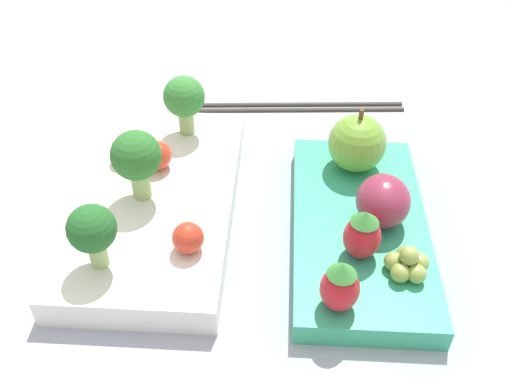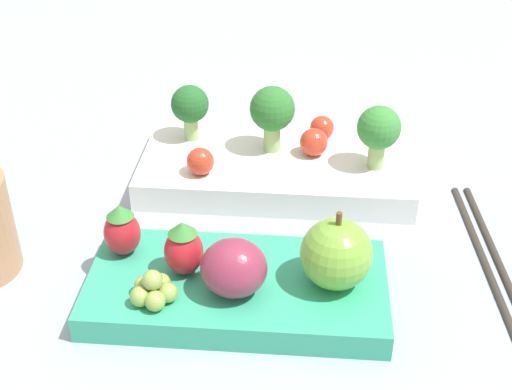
{
  "view_description": "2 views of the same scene",
  "coord_description": "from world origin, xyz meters",
  "px_view_note": "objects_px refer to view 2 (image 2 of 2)",
  "views": [
    {
      "loc": [
        -0.31,
        -0.02,
        0.31
      ],
      "look_at": [
        0.01,
        0.01,
        0.03
      ],
      "focal_mm": 40.0,
      "sensor_mm": 36.0,
      "label": 1
    },
    {
      "loc": [
        0.05,
        -0.44,
        0.32
      ],
      "look_at": [
        0.01,
        0.01,
        0.03
      ],
      "focal_mm": 50.0,
      "sensor_mm": 36.0,
      "label": 2
    }
  ],
  "objects_px": {
    "bento_box_savoury": "(276,167)",
    "bento_box_fruit": "(230,288)",
    "grape_cluster": "(153,290)",
    "cherry_tomato_0": "(314,142)",
    "broccoli_floret_2": "(272,111)",
    "broccoli_floret_0": "(379,130)",
    "cherry_tomato_2": "(322,128)",
    "apple": "(336,254)",
    "broccoli_floret_1": "(190,106)",
    "plum": "(229,268)",
    "strawberry_1": "(122,230)",
    "strawberry_0": "(184,248)",
    "cherry_tomato_1": "(200,161)",
    "chopsticks_pair": "(495,267)"
  },
  "relations": [
    {
      "from": "plum",
      "to": "grape_cluster",
      "type": "xyz_separation_m",
      "value": [
        -0.05,
        -0.01,
        -0.01
      ]
    },
    {
      "from": "broccoli_floret_0",
      "to": "bento_box_savoury",
      "type": "bearing_deg",
      "value": 172.02
    },
    {
      "from": "chopsticks_pair",
      "to": "apple",
      "type": "bearing_deg",
      "value": -157.71
    },
    {
      "from": "grape_cluster",
      "to": "chopsticks_pair",
      "type": "bearing_deg",
      "value": 18.22
    },
    {
      "from": "cherry_tomato_2",
      "to": "strawberry_0",
      "type": "bearing_deg",
      "value": -115.04
    },
    {
      "from": "bento_box_savoury",
      "to": "grape_cluster",
      "type": "relative_size",
      "value": 7.44
    },
    {
      "from": "grape_cluster",
      "to": "cherry_tomato_0",
      "type": "bearing_deg",
      "value": 63.18
    },
    {
      "from": "broccoli_floret_2",
      "to": "chopsticks_pair",
      "type": "xyz_separation_m",
      "value": [
        0.17,
        -0.12,
        -0.06
      ]
    },
    {
      "from": "plum",
      "to": "bento_box_savoury",
      "type": "bearing_deg",
      "value": 84.11
    },
    {
      "from": "broccoli_floret_0",
      "to": "apple",
      "type": "relative_size",
      "value": 0.97
    },
    {
      "from": "cherry_tomato_2",
      "to": "strawberry_1",
      "type": "distance_m",
      "value": 0.22
    },
    {
      "from": "bento_box_fruit",
      "to": "chopsticks_pair",
      "type": "xyz_separation_m",
      "value": [
        0.18,
        0.05,
        -0.01
      ]
    },
    {
      "from": "cherry_tomato_0",
      "to": "plum",
      "type": "bearing_deg",
      "value": -105.42
    },
    {
      "from": "bento_box_savoury",
      "to": "apple",
      "type": "bearing_deg",
      "value": -72.45
    },
    {
      "from": "bento_box_savoury",
      "to": "plum",
      "type": "height_order",
      "value": "plum"
    },
    {
      "from": "cherry_tomato_0",
      "to": "cherry_tomato_1",
      "type": "relative_size",
      "value": 1.05
    },
    {
      "from": "grape_cluster",
      "to": "broccoli_floret_2",
      "type": "bearing_deg",
      "value": 72.81
    },
    {
      "from": "bento_box_fruit",
      "to": "cherry_tomato_1",
      "type": "height_order",
      "value": "cherry_tomato_1"
    },
    {
      "from": "broccoli_floret_0",
      "to": "grape_cluster",
      "type": "relative_size",
      "value": 1.76
    },
    {
      "from": "cherry_tomato_0",
      "to": "apple",
      "type": "xyz_separation_m",
      "value": [
        0.02,
        -0.16,
        0.01
      ]
    },
    {
      "from": "cherry_tomato_0",
      "to": "broccoli_floret_2",
      "type": "bearing_deg",
      "value": 171.59
    },
    {
      "from": "bento_box_savoury",
      "to": "bento_box_fruit",
      "type": "relative_size",
      "value": 1.13
    },
    {
      "from": "strawberry_0",
      "to": "grape_cluster",
      "type": "xyz_separation_m",
      "value": [
        -0.01,
        -0.03,
        -0.01
      ]
    },
    {
      "from": "cherry_tomato_2",
      "to": "apple",
      "type": "bearing_deg",
      "value": -86.28
    },
    {
      "from": "bento_box_savoury",
      "to": "broccoli_floret_0",
      "type": "distance_m",
      "value": 0.09
    },
    {
      "from": "cherry_tomato_2",
      "to": "plum",
      "type": "height_order",
      "value": "plum"
    },
    {
      "from": "bento_box_fruit",
      "to": "broccoli_floret_0",
      "type": "xyz_separation_m",
      "value": [
        0.1,
        0.15,
        0.05
      ]
    },
    {
      "from": "broccoli_floret_0",
      "to": "cherry_tomato_0",
      "type": "xyz_separation_m",
      "value": [
        -0.05,
        0.02,
        -0.02
      ]
    },
    {
      "from": "bento_box_savoury",
      "to": "cherry_tomato_0",
      "type": "bearing_deg",
      "value": 7.24
    },
    {
      "from": "broccoli_floret_1",
      "to": "strawberry_0",
      "type": "height_order",
      "value": "broccoli_floret_1"
    },
    {
      "from": "chopsticks_pair",
      "to": "strawberry_1",
      "type": "bearing_deg",
      "value": -173.83
    },
    {
      "from": "cherry_tomato_0",
      "to": "chopsticks_pair",
      "type": "height_order",
      "value": "cherry_tomato_0"
    },
    {
      "from": "broccoli_floret_1",
      "to": "cherry_tomato_2",
      "type": "bearing_deg",
      "value": 5.38
    },
    {
      "from": "broccoli_floret_0",
      "to": "chopsticks_pair",
      "type": "distance_m",
      "value": 0.14
    },
    {
      "from": "broccoli_floret_1",
      "to": "cherry_tomato_0",
      "type": "distance_m",
      "value": 0.11
    },
    {
      "from": "broccoli_floret_0",
      "to": "strawberry_1",
      "type": "height_order",
      "value": "broccoli_floret_0"
    },
    {
      "from": "cherry_tomato_1",
      "to": "plum",
      "type": "bearing_deg",
      "value": -73.21
    },
    {
      "from": "cherry_tomato_1",
      "to": "cherry_tomato_2",
      "type": "distance_m",
      "value": 0.12
    },
    {
      "from": "broccoli_floret_2",
      "to": "apple",
      "type": "bearing_deg",
      "value": -71.89
    },
    {
      "from": "cherry_tomato_2",
      "to": "apple",
      "type": "xyz_separation_m",
      "value": [
        0.01,
        -0.19,
        0.01
      ]
    },
    {
      "from": "cherry_tomato_2",
      "to": "apple",
      "type": "distance_m",
      "value": 0.19
    },
    {
      "from": "broccoli_floret_1",
      "to": "cherry_tomato_1",
      "type": "xyz_separation_m",
      "value": [
        0.02,
        -0.06,
        -0.02
      ]
    },
    {
      "from": "bento_box_savoury",
      "to": "bento_box_fruit",
      "type": "distance_m",
      "value": 0.16
    },
    {
      "from": "strawberry_0",
      "to": "grape_cluster",
      "type": "relative_size",
      "value": 1.31
    },
    {
      "from": "broccoli_floret_2",
      "to": "cherry_tomato_2",
      "type": "distance_m",
      "value": 0.05
    },
    {
      "from": "broccoli_floret_1",
      "to": "broccoli_floret_2",
      "type": "relative_size",
      "value": 0.86
    },
    {
      "from": "cherry_tomato_2",
      "to": "strawberry_1",
      "type": "xyz_separation_m",
      "value": [
        -0.13,
        -0.17,
        0.0
      ]
    },
    {
      "from": "cherry_tomato_0",
      "to": "chopsticks_pair",
      "type": "xyz_separation_m",
      "value": [
        0.13,
        -0.11,
        -0.03
      ]
    },
    {
      "from": "cherry_tomato_2",
      "to": "cherry_tomato_1",
      "type": "bearing_deg",
      "value": -144.46
    },
    {
      "from": "cherry_tomato_1",
      "to": "bento_box_fruit",
      "type": "bearing_deg",
      "value": -72.14
    }
  ]
}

